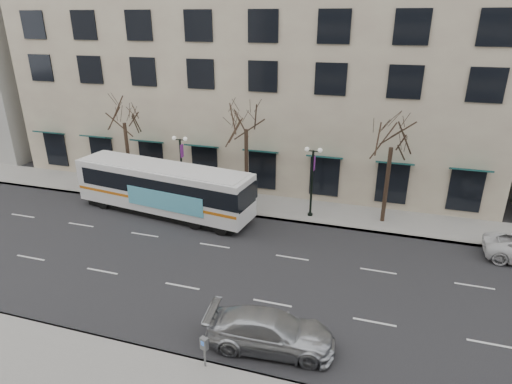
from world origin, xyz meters
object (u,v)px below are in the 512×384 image
at_px(tree_far_left, 123,111).
at_px(tree_far_right, 393,133).
at_px(tree_far_mid, 246,116).
at_px(lamp_post_left, 182,165).
at_px(lamp_post_right, 312,179).
at_px(city_bus, 164,188).
at_px(pay_station, 204,346).
at_px(silver_car, 270,331).

relative_size(tree_far_left, tree_far_right, 1.03).
xyz_separation_m(tree_far_mid, lamp_post_left, (-4.99, -0.60, -3.96)).
height_order(tree_far_mid, lamp_post_right, tree_far_mid).
xyz_separation_m(tree_far_left, lamp_post_right, (15.01, -0.60, -3.75)).
xyz_separation_m(tree_far_mid, city_bus, (-5.23, -3.02, -4.90)).
bearing_deg(tree_far_right, pay_station, -111.97).
relative_size(city_bus, silver_car, 2.46).
height_order(lamp_post_right, city_bus, lamp_post_right).
distance_m(lamp_post_left, city_bus, 2.61).
relative_size(tree_far_left, lamp_post_left, 1.60).
relative_size(tree_far_left, silver_car, 1.49).
bearing_deg(tree_far_mid, lamp_post_right, -6.83).
height_order(tree_far_left, tree_far_mid, tree_far_mid).
height_order(lamp_post_left, lamp_post_right, same).
bearing_deg(lamp_post_left, tree_far_left, 173.17).
distance_m(tree_far_mid, lamp_post_right, 6.41).
xyz_separation_m(tree_far_left, pay_station, (13.50, -16.10, -5.52)).
bearing_deg(tree_far_left, tree_far_right, 0.00).
distance_m(tree_far_left, lamp_post_right, 15.48).
xyz_separation_m(lamp_post_left, pay_station, (8.49, -15.50, -1.76)).
height_order(tree_far_right, silver_car, tree_far_right).
distance_m(tree_far_right, lamp_post_right, 6.11).
distance_m(lamp_post_left, silver_car, 17.32).
xyz_separation_m(lamp_post_left, lamp_post_right, (10.00, 0.00, 0.00)).
relative_size(tree_far_right, pay_station, 5.67).
bearing_deg(silver_car, tree_far_mid, 16.86).
distance_m(silver_car, pay_station, 3.02).
height_order(tree_far_mid, city_bus, tree_far_mid).
bearing_deg(lamp_post_right, city_bus, -166.72).
height_order(tree_far_mid, tree_far_right, tree_far_mid).
xyz_separation_m(tree_far_left, lamp_post_left, (5.01, -0.60, -3.75)).
bearing_deg(tree_far_mid, tree_far_right, -0.00).
bearing_deg(lamp_post_left, lamp_post_right, 0.00).
height_order(tree_far_right, city_bus, tree_far_right).
bearing_deg(lamp_post_right, pay_station, -95.55).
distance_m(lamp_post_right, city_bus, 10.57).
relative_size(tree_far_mid, pay_station, 6.02).
distance_m(tree_far_left, tree_far_right, 20.00).
height_order(tree_far_left, lamp_post_left, tree_far_left).
height_order(lamp_post_left, pay_station, lamp_post_left).
xyz_separation_m(tree_far_left, tree_far_mid, (10.00, 0.00, 0.21)).
bearing_deg(tree_far_mid, tree_far_left, -180.00).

